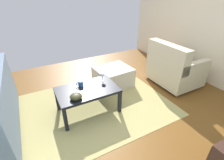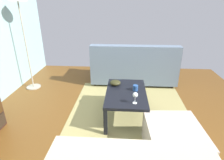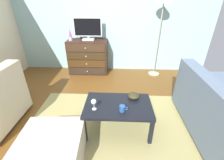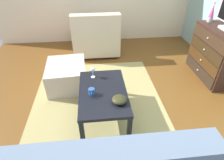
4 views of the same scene
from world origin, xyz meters
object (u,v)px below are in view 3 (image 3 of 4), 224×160
coffee_table (118,107)px  ottoman (53,147)px  standing_lamp (163,7)px  wine_glass (94,102)px  bowl_decorative (134,96)px  lava_lamp (70,34)px  dresser (88,57)px  mug (122,108)px  tv (88,28)px

coffee_table → ottoman: 0.95m
standing_lamp → coffee_table: bearing=-115.7°
wine_glass → bowl_decorative: (0.55, 0.29, -0.08)m
ottoman → lava_lamp: bearing=99.5°
dresser → ottoman: dresser is taller
mug → ottoman: 0.95m
tv → mug: (0.81, -2.13, -0.65)m
bowl_decorative → ottoman: 1.25m
coffee_table → standing_lamp: standing_lamp is taller
lava_lamp → bowl_decorative: bearing=-51.2°
tv → lava_lamp: bearing=-171.0°
dresser → ottoman: 2.52m
coffee_table → wine_glass: 0.38m
lava_lamp → coffee_table: size_ratio=0.35×
mug → bowl_decorative: 0.36m
wine_glass → mug: bearing=-3.7°
ottoman → mug: bearing=26.2°
dresser → coffee_table: bearing=-68.2°
tv → mug: tv is taller
coffee_table → dresser: bearing=111.8°
dresser → standing_lamp: 2.06m
bowl_decorative → lava_lamp: bearing=128.8°
ottoman → standing_lamp: 3.28m
lava_lamp → mug: lava_lamp is taller
wine_glass → mug: (0.38, -0.02, -0.07)m
mug → ottoman: mug is taller
lava_lamp → standing_lamp: size_ratio=0.18×
dresser → standing_lamp: size_ratio=0.53×
lava_lamp → mug: 2.45m
dresser → ottoman: (0.03, -2.50, -0.23)m
dresser → coffee_table: dresser is taller
tv → lava_lamp: size_ratio=2.03×
dresser → bowl_decorative: bearing=-60.4°
lava_lamp → mug: (1.23, -2.06, -0.52)m
coffee_table → bowl_decorative: bearing=37.0°
bowl_decorative → tv: bearing=118.4°
tv → mug: bearing=-69.2°
lava_lamp → wine_glass: bearing=-67.2°
dresser → wine_glass: dresser is taller
coffee_table → ottoman: (-0.76, -0.54, -0.18)m
coffee_table → ottoman: bearing=-144.5°
ottoman → standing_lamp: bearing=55.6°
coffee_table → mug: size_ratio=8.22×
dresser → tv: 0.70m
bowl_decorative → standing_lamp: 2.18m
mug → bowl_decorative: bearing=61.0°
bowl_decorative → coffee_table: bearing=-143.0°
wine_glass → lava_lamp: bearing=112.8°
bowl_decorative → ottoman: size_ratio=0.25×
tv → wine_glass: size_ratio=4.27×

